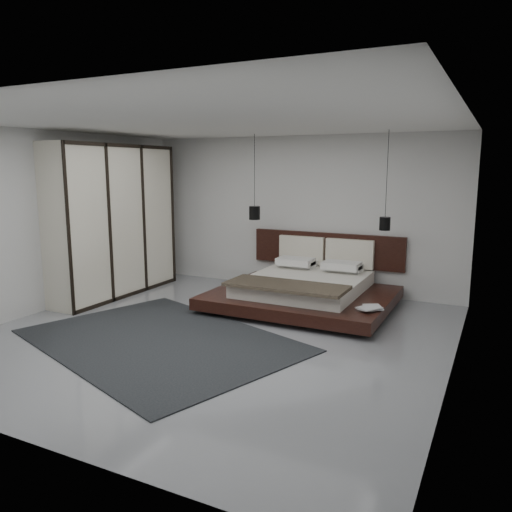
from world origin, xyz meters
The scene contains 14 objects.
floor centered at (0.00, 0.00, 0.00)m, with size 6.00×6.00×0.00m, color gray.
ceiling centered at (0.00, 0.00, 2.80)m, with size 6.00×6.00×0.00m, color white.
wall_back centered at (0.00, 3.00, 1.40)m, with size 6.00×6.00×0.00m, color silver.
wall_front centered at (0.00, -3.00, 1.40)m, with size 6.00×6.00×0.00m, color silver.
wall_left centered at (-3.00, 0.00, 1.40)m, with size 6.00×6.00×0.00m, color silver.
wall_right centered at (3.00, 0.00, 1.40)m, with size 6.00×6.00×0.00m, color silver.
lattice_screen centered at (-2.95, 2.45, 1.30)m, with size 0.05×0.90×2.60m, color black.
bed centered at (0.58, 1.91, 0.29)m, with size 2.79×2.40×1.08m.
book_lower centered at (1.73, 1.25, 0.27)m, with size 0.24×0.32×0.03m, color #99724C.
book_upper centered at (1.71, 1.22, 0.30)m, with size 0.24×0.32×0.02m, color #99724C.
pendant_left centered at (-0.56, 2.35, 1.44)m, with size 0.19×0.19×1.48m.
pendant_right centered at (1.73, 2.35, 1.37)m, with size 0.17×0.17×1.54m.
wardrobe centered at (-2.70, 1.12, 1.31)m, with size 0.63×2.67×2.62m.
rug centered at (-0.50, -0.54, 0.01)m, with size 3.52×2.51×0.02m, color black.
Camera 1 is at (3.38, -5.54, 2.23)m, focal length 35.00 mm.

